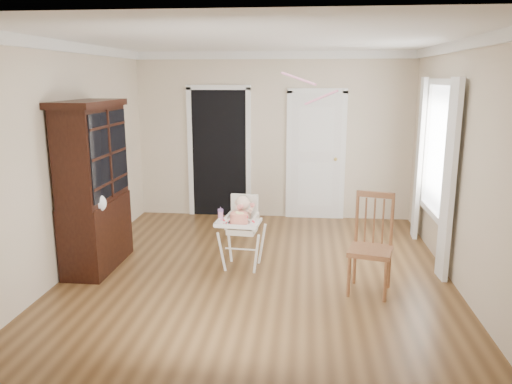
# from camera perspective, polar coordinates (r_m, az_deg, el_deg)

# --- Properties ---
(floor) EXTENTS (5.00, 5.00, 0.00)m
(floor) POSITION_cam_1_polar(r_m,az_deg,el_deg) (6.12, 0.27, -9.02)
(floor) COLOR #51361C
(floor) RESTS_ON ground
(ceiling) EXTENTS (5.00, 5.00, 0.00)m
(ceiling) POSITION_cam_1_polar(r_m,az_deg,el_deg) (5.70, 0.30, 17.07)
(ceiling) COLOR white
(ceiling) RESTS_ON wall_back
(wall_back) EXTENTS (4.50, 0.00, 4.50)m
(wall_back) POSITION_cam_1_polar(r_m,az_deg,el_deg) (8.23, 1.99, 6.35)
(wall_back) COLOR beige
(wall_back) RESTS_ON floor
(wall_left) EXTENTS (0.00, 5.00, 5.00)m
(wall_left) POSITION_cam_1_polar(r_m,az_deg,el_deg) (6.38, -20.30, 3.66)
(wall_left) COLOR beige
(wall_left) RESTS_ON floor
(wall_right) EXTENTS (0.00, 5.00, 5.00)m
(wall_right) POSITION_cam_1_polar(r_m,az_deg,el_deg) (5.98, 22.32, 2.92)
(wall_right) COLOR beige
(wall_right) RESTS_ON floor
(crown_molding) EXTENTS (4.50, 5.00, 0.12)m
(crown_molding) POSITION_cam_1_polar(r_m,az_deg,el_deg) (5.69, 0.30, 16.46)
(crown_molding) COLOR white
(crown_molding) RESTS_ON ceiling
(doorway) EXTENTS (1.06, 0.05, 2.22)m
(doorway) POSITION_cam_1_polar(r_m,az_deg,el_deg) (8.35, -4.22, 4.76)
(doorway) COLOR black
(doorway) RESTS_ON wall_back
(closet_door) EXTENTS (0.96, 0.09, 2.13)m
(closet_door) POSITION_cam_1_polar(r_m,az_deg,el_deg) (8.23, 6.85, 3.99)
(closet_door) COLOR white
(closet_door) RESTS_ON wall_back
(window_right) EXTENTS (0.13, 1.84, 2.30)m
(window_right) POSITION_cam_1_polar(r_m,az_deg,el_deg) (6.73, 19.82, 3.60)
(window_right) COLOR white
(window_right) RESTS_ON wall_right
(high_chair) EXTENTS (0.57, 0.68, 0.91)m
(high_chair) POSITION_cam_1_polar(r_m,az_deg,el_deg) (6.07, -1.61, -3.61)
(high_chair) COLOR white
(high_chair) RESTS_ON floor
(baby) EXTENTS (0.26, 0.21, 0.40)m
(baby) POSITION_cam_1_polar(r_m,az_deg,el_deg) (6.05, -1.56, -2.36)
(baby) COLOR beige
(baby) RESTS_ON high_chair
(cake) EXTENTS (0.27, 0.27, 0.12)m
(cake) POSITION_cam_1_polar(r_m,az_deg,el_deg) (5.82, -1.95, -2.98)
(cake) COLOR silver
(cake) RESTS_ON high_chair
(sippy_cup) EXTENTS (0.07, 0.07, 0.16)m
(sippy_cup) POSITION_cam_1_polar(r_m,az_deg,el_deg) (5.97, -4.07, -2.52)
(sippy_cup) COLOR pink
(sippy_cup) RESTS_ON high_chair
(china_cabinet) EXTENTS (0.54, 1.20, 2.03)m
(china_cabinet) POSITION_cam_1_polar(r_m,az_deg,el_deg) (6.30, -18.03, 0.64)
(china_cabinet) COLOR black
(china_cabinet) RESTS_ON floor
(dining_chair) EXTENTS (0.54, 0.54, 1.08)m
(dining_chair) POSITION_cam_1_polar(r_m,az_deg,el_deg) (5.55, 13.01, -6.16)
(dining_chair) COLOR brown
(dining_chair) RESTS_ON floor
(streamer) EXTENTS (0.41, 0.32, 0.15)m
(streamer) POSITION_cam_1_polar(r_m,az_deg,el_deg) (5.71, 4.87, 12.79)
(streamer) COLOR pink
(streamer) RESTS_ON ceiling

